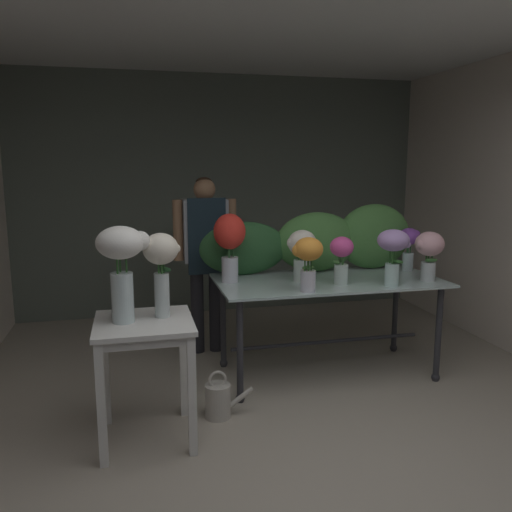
{
  "coord_description": "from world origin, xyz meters",
  "views": [
    {
      "loc": [
        -1.05,
        -2.13,
        1.77
      ],
      "look_at": [
        -0.17,
        1.54,
        1.09
      ],
      "focal_mm": 36.5,
      "sensor_mm": 36.0,
      "label": 1
    }
  ],
  "objects_px": {
    "side_table_white": "(144,339)",
    "vase_cream_lisianthus_tall": "(161,262)",
    "vase_scarlet_carnations": "(230,240)",
    "vase_ivory_hydrangea": "(302,251)",
    "vase_violet_snapdragons": "(409,244)",
    "florist": "(205,246)",
    "watering_can": "(219,400)",
    "vase_blush_lilies": "(429,250)",
    "vase_lilac_dahlias": "(393,248)",
    "vase_fuchsia_freesia": "(341,257)",
    "vase_white_roses_tall": "(122,260)",
    "vase_sunset_ranunculus": "(308,258)",
    "display_table_glass": "(328,294)"
  },
  "relations": [
    {
      "from": "side_table_white",
      "to": "vase_cream_lisianthus_tall",
      "type": "height_order",
      "value": "vase_cream_lisianthus_tall"
    },
    {
      "from": "vase_scarlet_carnations",
      "to": "vase_ivory_hydrangea",
      "type": "height_order",
      "value": "vase_scarlet_carnations"
    },
    {
      "from": "vase_ivory_hydrangea",
      "to": "vase_violet_snapdragons",
      "type": "distance_m",
      "value": 1.07
    },
    {
      "from": "florist",
      "to": "vase_violet_snapdragons",
      "type": "relative_size",
      "value": 4.3
    },
    {
      "from": "watering_can",
      "to": "vase_blush_lilies",
      "type": "bearing_deg",
      "value": 9.55
    },
    {
      "from": "vase_scarlet_carnations",
      "to": "vase_lilac_dahlias",
      "type": "bearing_deg",
      "value": -19.17
    },
    {
      "from": "vase_fuchsia_freesia",
      "to": "vase_cream_lisianthus_tall",
      "type": "relative_size",
      "value": 0.7
    },
    {
      "from": "vase_fuchsia_freesia",
      "to": "vase_ivory_hydrangea",
      "type": "height_order",
      "value": "vase_ivory_hydrangea"
    },
    {
      "from": "vase_fuchsia_freesia",
      "to": "vase_blush_lilies",
      "type": "distance_m",
      "value": 0.73
    },
    {
      "from": "vase_violet_snapdragons",
      "to": "vase_white_roses_tall",
      "type": "relative_size",
      "value": 0.64
    },
    {
      "from": "vase_cream_lisianthus_tall",
      "to": "vase_sunset_ranunculus",
      "type": "bearing_deg",
      "value": 15.68
    },
    {
      "from": "vase_blush_lilies",
      "to": "vase_cream_lisianthus_tall",
      "type": "relative_size",
      "value": 0.75
    },
    {
      "from": "florist",
      "to": "vase_sunset_ranunculus",
      "type": "height_order",
      "value": "florist"
    },
    {
      "from": "vase_white_roses_tall",
      "to": "vase_violet_snapdragons",
      "type": "bearing_deg",
      "value": 19.87
    },
    {
      "from": "florist",
      "to": "side_table_white",
      "type": "bearing_deg",
      "value": -112.05
    },
    {
      "from": "watering_can",
      "to": "vase_violet_snapdragons",
      "type": "bearing_deg",
      "value": 21.16
    },
    {
      "from": "vase_violet_snapdragons",
      "to": "vase_white_roses_tall",
      "type": "height_order",
      "value": "vase_white_roses_tall"
    },
    {
      "from": "vase_cream_lisianthus_tall",
      "to": "vase_violet_snapdragons",
      "type": "bearing_deg",
      "value": 20.42
    },
    {
      "from": "florist",
      "to": "vase_scarlet_carnations",
      "type": "distance_m",
      "value": 0.7
    },
    {
      "from": "vase_white_roses_tall",
      "to": "vase_scarlet_carnations",
      "type": "bearing_deg",
      "value": 44.7
    },
    {
      "from": "vase_lilac_dahlias",
      "to": "vase_white_roses_tall",
      "type": "height_order",
      "value": "vase_white_roses_tall"
    },
    {
      "from": "vase_white_roses_tall",
      "to": "watering_can",
      "type": "height_order",
      "value": "vase_white_roses_tall"
    },
    {
      "from": "vase_violet_snapdragons",
      "to": "watering_can",
      "type": "bearing_deg",
      "value": -158.84
    },
    {
      "from": "vase_ivory_hydrangea",
      "to": "vase_white_roses_tall",
      "type": "xyz_separation_m",
      "value": [
        -1.38,
        -0.7,
        0.11
      ]
    },
    {
      "from": "vase_sunset_ranunculus",
      "to": "watering_can",
      "type": "height_order",
      "value": "vase_sunset_ranunculus"
    },
    {
      "from": "florist",
      "to": "vase_lilac_dahlias",
      "type": "bearing_deg",
      "value": -40.17
    },
    {
      "from": "vase_ivory_hydrangea",
      "to": "vase_violet_snapdragons",
      "type": "relative_size",
      "value": 1.09
    },
    {
      "from": "florist",
      "to": "watering_can",
      "type": "xyz_separation_m",
      "value": [
        -0.11,
        -1.32,
        -0.89
      ]
    },
    {
      "from": "display_table_glass",
      "to": "vase_scarlet_carnations",
      "type": "bearing_deg",
      "value": 173.77
    },
    {
      "from": "vase_white_roses_tall",
      "to": "watering_can",
      "type": "distance_m",
      "value": 1.23
    },
    {
      "from": "vase_lilac_dahlias",
      "to": "vase_white_roses_tall",
      "type": "xyz_separation_m",
      "value": [
        -2.02,
        -0.39,
        0.07
      ]
    },
    {
      "from": "display_table_glass",
      "to": "vase_fuchsia_freesia",
      "type": "relative_size",
      "value": 4.83
    },
    {
      "from": "vase_violet_snapdragons",
      "to": "watering_can",
      "type": "distance_m",
      "value": 2.17
    },
    {
      "from": "display_table_glass",
      "to": "vase_blush_lilies",
      "type": "height_order",
      "value": "vase_blush_lilies"
    },
    {
      "from": "vase_fuchsia_freesia",
      "to": "vase_ivory_hydrangea",
      "type": "distance_m",
      "value": 0.32
    },
    {
      "from": "vase_lilac_dahlias",
      "to": "vase_ivory_hydrangea",
      "type": "relative_size",
      "value": 1.06
    },
    {
      "from": "vase_scarlet_carnations",
      "to": "vase_blush_lilies",
      "type": "bearing_deg",
      "value": -12.21
    },
    {
      "from": "side_table_white",
      "to": "vase_sunset_ranunculus",
      "type": "bearing_deg",
      "value": 16.87
    },
    {
      "from": "vase_scarlet_carnations",
      "to": "vase_ivory_hydrangea",
      "type": "distance_m",
      "value": 0.58
    },
    {
      "from": "side_table_white",
      "to": "vase_white_roses_tall",
      "type": "distance_m",
      "value": 0.52
    },
    {
      "from": "watering_can",
      "to": "vase_sunset_ranunculus",
      "type": "bearing_deg",
      "value": 15.15
    },
    {
      "from": "display_table_glass",
      "to": "side_table_white",
      "type": "distance_m",
      "value": 1.67
    },
    {
      "from": "vase_blush_lilies",
      "to": "vase_lilac_dahlias",
      "type": "bearing_deg",
      "value": -167.55
    },
    {
      "from": "vase_white_roses_tall",
      "to": "vase_cream_lisianthus_tall",
      "type": "relative_size",
      "value": 1.11
    },
    {
      "from": "vase_sunset_ranunculus",
      "to": "vase_white_roses_tall",
      "type": "height_order",
      "value": "vase_white_roses_tall"
    },
    {
      "from": "vase_violet_snapdragons",
      "to": "side_table_white",
      "type": "bearing_deg",
      "value": -159.23
    },
    {
      "from": "florist",
      "to": "vase_fuchsia_freesia",
      "type": "relative_size",
      "value": 4.3
    },
    {
      "from": "vase_lilac_dahlias",
      "to": "watering_can",
      "type": "relative_size",
      "value": 1.26
    },
    {
      "from": "vase_ivory_hydrangea",
      "to": "vase_white_roses_tall",
      "type": "bearing_deg",
      "value": -152.99
    },
    {
      "from": "side_table_white",
      "to": "vase_cream_lisianthus_tall",
      "type": "distance_m",
      "value": 0.5
    }
  ]
}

